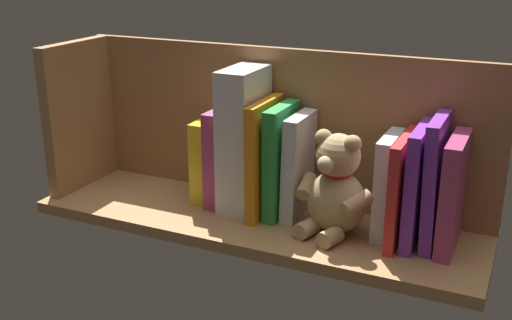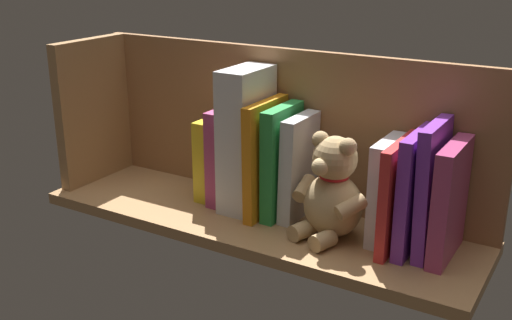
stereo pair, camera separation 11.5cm
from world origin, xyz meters
TOP-DOWN VIEW (x-y plane):
  - ground_plane at (0.00, 0.00)cm, footprint 86.35×25.57cm
  - shelf_back_panel at (0.00, -10.53)cm, footprint 86.35×1.50cm
  - shelf_side_divider at (41.18, 0.00)cm, footprint 2.40×19.57cm
  - book_0 at (-35.40, -2.40)cm, footprint 2.77×13.98cm
  - book_1 at (-32.29, -2.77)cm, footprint 2.79×13.22cm
  - book_2 at (-29.49, -2.27)cm, footprint 2.12×14.23cm
  - book_3 at (-26.90, -1.68)cm, footprint 1.75×15.40cm
  - book_4 at (-24.10, -3.51)cm, footprint 2.53×11.74cm
  - teddy_bear at (-15.79, 0.69)cm, footprint 14.67×14.30cm
  - book_5 at (-7.01, -3.87)cm, footprint 3.22×11.03cm
  - book_6 at (-3.71, -3.26)cm, footprint 2.59×12.24cm
  - book_7 at (-0.77, -2.35)cm, footprint 2.25×14.06cm
  - dictionary_thick_white at (4.01, -3.03)cm, footprint 6.28×12.50cm
  - book_8 at (9.21, -3.76)cm, footprint 2.86×11.25cm
  - book_9 at (12.78, -4.31)cm, footprint 3.02×10.16cm

SIDE VIEW (x-z plane):
  - ground_plane at x=0.00cm, z-range -2.20..0.00cm
  - book_9 at x=12.78cm, z-range 0.00..16.62cm
  - teddy_bear at x=-15.79cm, z-range -1.14..17.84cm
  - book_4 at x=-24.10cm, z-range 0.00..18.27cm
  - book_3 at x=-26.90cm, z-range 0.00..19.02cm
  - book_8 at x=9.21cm, z-range 0.00..19.33cm
  - book_0 at x=-35.40cm, z-range 0.00..19.67cm
  - book_5 at x=-7.01cm, z-range -0.03..19.97cm
  - book_2 at x=-29.49cm, z-range 0.00..20.78cm
  - book_6 at x=-3.71cm, z-range 0.00..21.43cm
  - book_7 at x=-0.77cm, z-range -0.01..22.27cm
  - book_1 at x=-32.29cm, z-range -0.03..22.57cm
  - dictionary_thick_white at x=4.01cm, z-range 0.00..27.81cm
  - shelf_back_panel at x=0.00cm, z-range 0.00..30.78cm
  - shelf_side_divider at x=41.18cm, z-range 0.00..30.78cm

